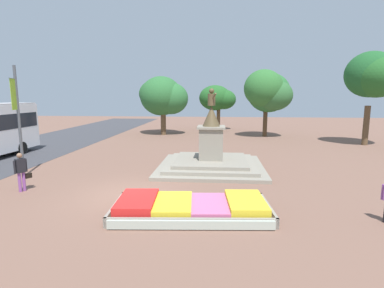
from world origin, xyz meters
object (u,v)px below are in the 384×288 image
object	(u,v)px
pedestrian_with_handbag	(21,170)
banner_pole	(18,119)
flower_planter	(190,208)
statue_monument	(211,157)

from	to	relation	value
pedestrian_with_handbag	banner_pole	bearing A→B (deg)	123.58
flower_planter	pedestrian_with_handbag	xyz separation A→B (m)	(-7.56, 1.94, 0.73)
statue_monument	pedestrian_with_handbag	size ratio (longest dim) A/B	3.46
pedestrian_with_handbag	statue_monument	bearing A→B (deg)	31.23
banner_pole	pedestrian_with_handbag	distance (m)	3.47
flower_planter	pedestrian_with_handbag	size ratio (longest dim) A/B	3.33
flower_planter	statue_monument	distance (m)	6.90
flower_planter	pedestrian_with_handbag	distance (m)	7.84
flower_planter	statue_monument	size ratio (longest dim) A/B	0.96
banner_pole	flower_planter	bearing A→B (deg)	-25.15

